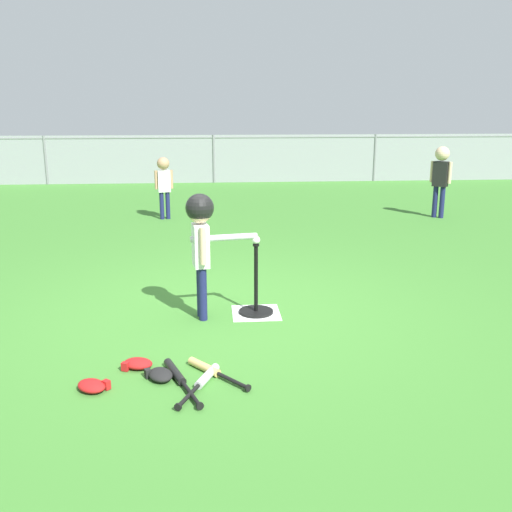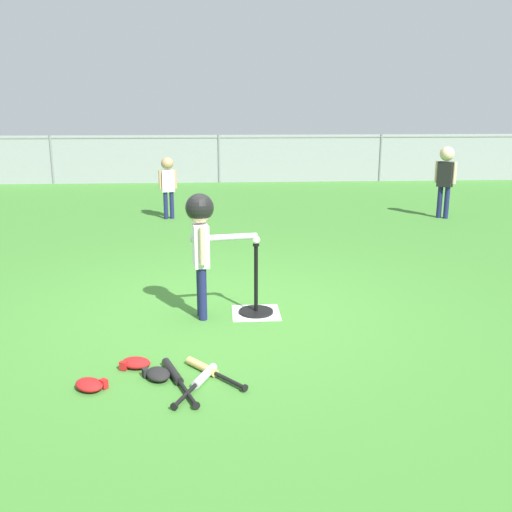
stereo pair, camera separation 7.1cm
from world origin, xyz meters
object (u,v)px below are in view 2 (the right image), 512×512
(spare_bat_wood, at_px, (208,369))
(glove_near_bats, at_px, (158,374))
(spare_bat_silver, at_px, (201,380))
(batter_child, at_px, (201,231))
(baseball_on_tee, at_px, (256,240))
(spare_bat_black, at_px, (175,376))
(batting_tee, at_px, (256,302))
(glove_tossed_aside, at_px, (90,385))
(fielder_deep_right, at_px, (168,179))
(glove_by_plate, at_px, (136,363))
(fielder_deep_center, at_px, (446,172))

(spare_bat_wood, height_order, glove_near_bats, glove_near_bats)
(spare_bat_silver, bearing_deg, batter_child, 90.52)
(baseball_on_tee, xyz_separation_m, spare_bat_silver, (-0.48, -1.38, -0.67))
(spare_bat_black, distance_m, glove_near_bats, 0.13)
(spare_bat_wood, bearing_deg, batting_tee, 70.67)
(baseball_on_tee, bearing_deg, batter_child, -170.57)
(batting_tee, height_order, spare_bat_silver, batting_tee)
(batting_tee, xyz_separation_m, glove_tossed_aside, (-1.23, -1.42, -0.07))
(glove_tossed_aside, bearing_deg, spare_bat_wood, 13.55)
(spare_bat_black, bearing_deg, spare_bat_wood, 19.82)
(batting_tee, bearing_deg, baseball_on_tee, -176.42)
(glove_near_bats, bearing_deg, glove_tossed_aside, -163.47)
(fielder_deep_right, height_order, spare_bat_silver, fielder_deep_right)
(fielder_deep_right, bearing_deg, glove_tossed_aside, -90.57)
(fielder_deep_right, bearing_deg, baseball_on_tee, -75.92)
(spare_bat_black, bearing_deg, batter_child, 82.19)
(batting_tee, bearing_deg, glove_by_plate, -131.48)
(baseball_on_tee, relative_size, fielder_deep_center, 0.06)
(batting_tee, xyz_separation_m, baseball_on_tee, (-0.00, -0.00, 0.60))
(baseball_on_tee, height_order, fielder_deep_right, fielder_deep_right)
(batting_tee, relative_size, fielder_deep_right, 0.64)
(batting_tee, bearing_deg, glove_near_bats, -121.37)
(spare_bat_wood, xyz_separation_m, spare_bat_black, (-0.23, -0.08, -0.00))
(fielder_deep_center, bearing_deg, spare_bat_wood, -124.58)
(fielder_deep_center, bearing_deg, batting_tee, -128.06)
(fielder_deep_center, bearing_deg, glove_tossed_aside, -128.78)
(batter_child, distance_m, glove_tossed_aside, 1.71)
(spare_bat_silver, distance_m, spare_bat_black, 0.20)
(batter_child, bearing_deg, baseball_on_tee, 9.43)
(spare_bat_wood, bearing_deg, fielder_deep_center, 55.42)
(batting_tee, bearing_deg, spare_bat_black, -116.68)
(baseball_on_tee, height_order, glove_by_plate, baseball_on_tee)
(batter_child, xyz_separation_m, fielder_deep_center, (3.95, 4.50, -0.04))
(baseball_on_tee, relative_size, fielder_deep_right, 0.07)
(fielder_deep_center, distance_m, fielder_deep_right, 4.64)
(spare_bat_silver, bearing_deg, fielder_deep_right, 96.53)
(glove_by_plate, height_order, glove_tossed_aside, same)
(spare_bat_black, xyz_separation_m, glove_near_bats, (-0.13, 0.02, 0.01))
(spare_bat_black, bearing_deg, spare_bat_silver, -23.13)
(spare_bat_silver, bearing_deg, glove_tossed_aside, -177.40)
(spare_bat_black, height_order, glove_near_bats, glove_near_bats)
(baseball_on_tee, relative_size, spare_bat_wood, 0.15)
(batting_tee, xyz_separation_m, batter_child, (-0.49, -0.08, 0.71))
(baseball_on_tee, xyz_separation_m, glove_tossed_aside, (-1.23, -1.42, -0.67))
(fielder_deep_right, bearing_deg, spare_bat_black, -85.09)
(baseball_on_tee, xyz_separation_m, glove_by_plate, (-0.96, -1.09, -0.67))
(baseball_on_tee, xyz_separation_m, spare_bat_wood, (-0.43, -1.22, -0.67))
(batting_tee, height_order, glove_near_bats, batting_tee)
(fielder_deep_center, relative_size, glove_tossed_aside, 4.44)
(batter_child, xyz_separation_m, glove_tossed_aside, (-0.74, -1.34, -0.78))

